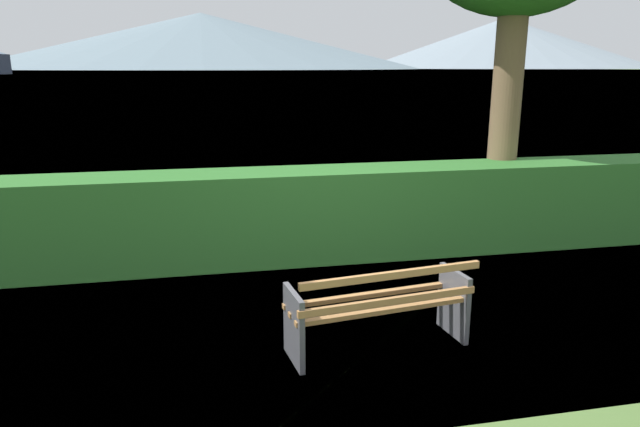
# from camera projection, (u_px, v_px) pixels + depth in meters

# --- Properties ---
(ground_plane) EXTENTS (1400.00, 1400.00, 0.00)m
(ground_plane) POSITION_uv_depth(u_px,v_px,m) (376.00, 346.00, 5.45)
(ground_plane) COLOR #4C6B33
(water_surface) EXTENTS (620.00, 620.00, 0.00)m
(water_surface) POSITION_uv_depth(u_px,v_px,m) (204.00, 71.00, 298.26)
(water_surface) COLOR #7A99A8
(water_surface) RESTS_ON ground_plane
(park_bench) EXTENTS (1.79, 0.80, 0.87)m
(park_bench) POSITION_uv_depth(u_px,v_px,m) (380.00, 307.00, 5.29)
(park_bench) COLOR #A0703F
(park_bench) RESTS_ON ground_plane
(hedge_row) EXTENTS (10.99, 0.86, 1.24)m
(hedge_row) POSITION_uv_depth(u_px,v_px,m) (320.00, 214.00, 7.87)
(hedge_row) COLOR #2D6B28
(hedge_row) RESTS_ON ground_plane
(distant_hills) EXTENTS (876.37, 397.02, 49.88)m
(distant_hills) POSITION_uv_depth(u_px,v_px,m) (207.00, 41.00, 532.20)
(distant_hills) COLOR slate
(distant_hills) RESTS_ON ground_plane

